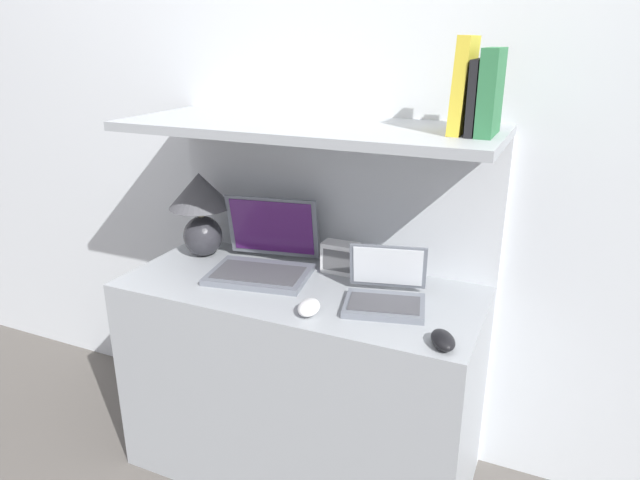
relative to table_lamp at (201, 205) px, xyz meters
The scene contains 13 objects.
wall_back 0.57m from the table_lamp, 25.30° to the left, with size 6.00×0.05×2.40m.
desk 0.71m from the table_lamp, 13.73° to the right, with size 1.17×0.50×0.71m.
back_riser 0.56m from the table_lamp, 20.35° to the left, with size 1.17×0.04×1.20m.
shelf 0.54m from the table_lamp, ahead, with size 1.17×0.45×0.03m.
table_lamp is the anchor object (origin of this frame).
laptop_large 0.32m from the table_lamp, 10.04° to the right, with size 0.37×0.34×0.24m.
laptop_small 0.76m from the table_lamp, ahead, with size 0.28×0.27×0.17m.
computer_mouse 0.64m from the table_lamp, 25.76° to the right, with size 0.08×0.11×0.04m.
second_mouse 1.01m from the table_lamp, 17.26° to the right, with size 0.10×0.12×0.04m.
router_box 0.54m from the table_lamp, ahead, with size 0.12×0.07×0.10m.
book_green 1.06m from the table_lamp, ahead, with size 0.04×0.17×0.22m.
book_black 1.03m from the table_lamp, ahead, with size 0.02×0.16×0.19m.
book_yellow 1.01m from the table_lamp, ahead, with size 0.05×0.15×0.25m.
Camera 1 is at (0.75, -1.25, 1.47)m, focal length 32.00 mm.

